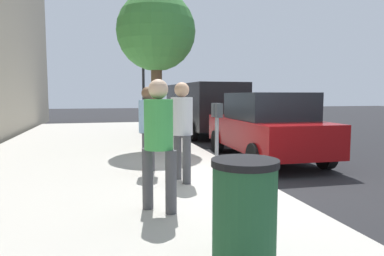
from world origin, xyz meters
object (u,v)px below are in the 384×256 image
(parking_officer, at_px, (148,123))
(street_tree, at_px, (156,33))
(pedestrian_bystander, at_px, (159,134))
(parked_van_far, at_px, (203,106))
(parking_meter, at_px, (217,124))
(pedestrian_at_meter, at_px, (182,123))
(traffic_signal, at_px, (146,76))
(parked_sedan_near, at_px, (266,126))
(trash_bin, at_px, (244,216))

(parking_officer, xyz_separation_m, street_tree, (3.26, -0.67, 2.33))
(street_tree, bearing_deg, pedestrian_bystander, 171.51)
(parked_van_far, bearing_deg, parking_meter, 165.48)
(parking_meter, height_order, pedestrian_at_meter, pedestrian_at_meter)
(traffic_signal, bearing_deg, parking_officer, 173.33)
(pedestrian_at_meter, relative_size, street_tree, 0.40)
(parking_meter, height_order, parked_sedan_near, parked_sedan_near)
(pedestrian_at_meter, distance_m, parking_officer, 0.96)
(parking_officer, distance_m, trash_bin, 4.16)
(pedestrian_at_meter, relative_size, parking_officer, 1.04)
(parking_meter, height_order, parking_officer, parking_officer)
(pedestrian_at_meter, height_order, parked_van_far, parked_van_far)
(parking_meter, height_order, trash_bin, parking_meter)
(pedestrian_bystander, distance_m, parked_van_far, 10.26)
(pedestrian_bystander, distance_m, parked_sedan_near, 5.10)
(parked_van_far, bearing_deg, street_tree, 147.46)
(parking_meter, xyz_separation_m, traffic_signal, (9.89, 0.12, 1.41))
(parking_meter, bearing_deg, trash_bin, 165.36)
(parked_sedan_near, height_order, street_tree, street_tree)
(parked_van_far, distance_m, street_tree, 5.34)
(parking_officer, relative_size, trash_bin, 1.71)
(parked_sedan_near, relative_size, street_tree, 0.98)
(parking_meter, relative_size, traffic_signal, 0.39)
(pedestrian_bystander, relative_size, traffic_signal, 0.49)
(parking_meter, distance_m, trash_bin, 3.54)
(parking_meter, relative_size, pedestrian_at_meter, 0.79)
(trash_bin, bearing_deg, parked_sedan_near, -28.16)
(pedestrian_at_meter, xyz_separation_m, parked_van_far, (8.16, -2.78, 0.05))
(parking_officer, distance_m, parked_sedan_near, 3.59)
(pedestrian_at_meter, bearing_deg, parking_meter, -5.49)
(street_tree, bearing_deg, parking_officer, 168.33)
(pedestrian_bystander, bearing_deg, street_tree, 36.67)
(pedestrian_at_meter, distance_m, parked_sedan_near, 3.59)
(parked_sedan_near, height_order, traffic_signal, traffic_signal)
(trash_bin, bearing_deg, pedestrian_at_meter, -3.39)
(parking_officer, height_order, trash_bin, parking_officer)
(street_tree, bearing_deg, parked_van_far, -32.54)
(parking_meter, relative_size, parking_officer, 0.82)
(parking_meter, bearing_deg, parked_van_far, -14.52)
(pedestrian_bystander, xyz_separation_m, parking_officer, (2.32, -0.16, -0.03))
(parking_meter, xyz_separation_m, parking_officer, (0.74, 1.19, -0.01))
(pedestrian_bystander, xyz_separation_m, parked_van_far, (9.66, -3.44, 0.06))
(parking_officer, distance_m, parked_van_far, 8.04)
(pedestrian_at_meter, bearing_deg, parked_van_far, 59.06)
(parking_meter, height_order, pedestrian_bystander, pedestrian_bystander)
(street_tree, xyz_separation_m, trash_bin, (-7.38, 0.37, -2.83))
(street_tree, bearing_deg, pedestrian_at_meter, 177.55)
(street_tree, distance_m, trash_bin, 7.91)
(parking_meter, bearing_deg, pedestrian_at_meter, 96.63)
(parking_officer, bearing_deg, parking_meter, -9.18)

